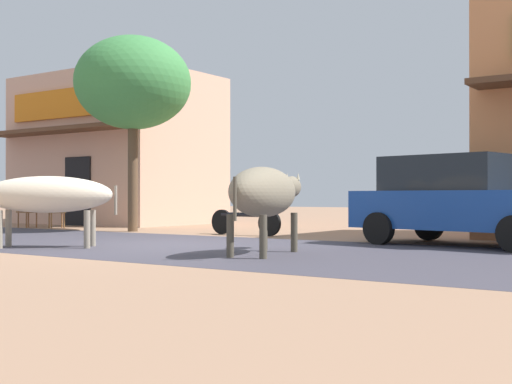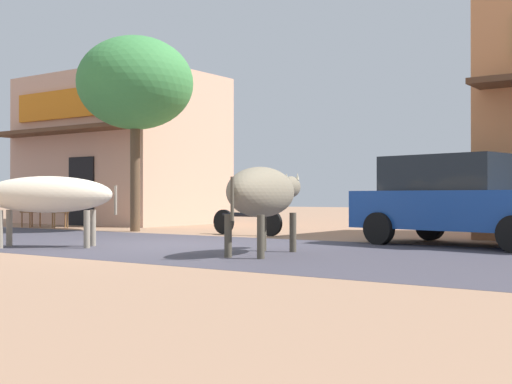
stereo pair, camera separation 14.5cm
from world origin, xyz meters
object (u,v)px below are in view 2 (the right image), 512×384
(cow_near_brown, at_px, (43,195))
(cow_far_dark, at_px, (263,193))
(cafe_chair_by_doorway, at_px, (33,210))
(roadside_tree, at_px, (135,84))
(parked_motorcycle, at_px, (248,215))
(parked_hatchback_car, at_px, (463,199))
(cafe_chair_near_tree, at_px, (63,210))

(cow_near_brown, height_order, cow_far_dark, cow_far_dark)
(cow_far_dark, relative_size, cafe_chair_by_doorway, 2.82)
(roadside_tree, bearing_deg, cow_far_dark, -30.09)
(parked_motorcycle, bearing_deg, parked_hatchback_car, -5.13)
(cow_far_dark, xyz_separation_m, cafe_chair_near_tree, (-9.56, 3.94, -0.44))
(parked_motorcycle, distance_m, cafe_chair_near_tree, 6.33)
(cow_near_brown, distance_m, cafe_chair_near_tree, 7.46)
(parked_hatchback_car, height_order, cafe_chair_by_doorway, parked_hatchback_car)
(cow_near_brown, bearing_deg, parked_hatchback_car, 38.17)
(parked_motorcycle, distance_m, cafe_chair_by_doorway, 7.33)
(parked_hatchback_car, bearing_deg, cafe_chair_near_tree, 178.43)
(cow_near_brown, bearing_deg, parked_motorcycle, 81.55)
(roadside_tree, distance_m, parked_hatchback_car, 8.99)
(parked_motorcycle, relative_size, cow_near_brown, 0.77)
(roadside_tree, height_order, cafe_chair_near_tree, roadside_tree)
(roadside_tree, height_order, parked_motorcycle, roadside_tree)
(roadside_tree, bearing_deg, cafe_chair_by_doorway, -178.36)
(cow_near_brown, distance_m, cow_far_dark, 4.12)
(cafe_chair_near_tree, bearing_deg, cafe_chair_by_doorway, -166.26)
(parked_motorcycle, distance_m, cow_far_dark, 5.24)
(roadside_tree, bearing_deg, cow_near_brown, -61.82)
(cow_far_dark, bearing_deg, roadside_tree, 149.91)
(parked_motorcycle, height_order, cafe_chair_near_tree, parked_motorcycle)
(parked_motorcycle, xyz_separation_m, cow_near_brown, (-0.76, -5.10, 0.45))
(cow_far_dark, relative_size, cafe_chair_near_tree, 2.82)
(cow_near_brown, height_order, cafe_chair_near_tree, cow_near_brown)
(parked_hatchback_car, height_order, cow_near_brown, parked_hatchback_car)
(cow_near_brown, relative_size, cafe_chair_near_tree, 2.77)
(roadside_tree, bearing_deg, parked_hatchback_car, -1.24)
(cow_near_brown, relative_size, cafe_chair_by_doorway, 2.77)
(cafe_chair_near_tree, bearing_deg, parked_motorcycle, 1.35)
(parked_hatchback_car, distance_m, cafe_chair_by_doorway, 12.47)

